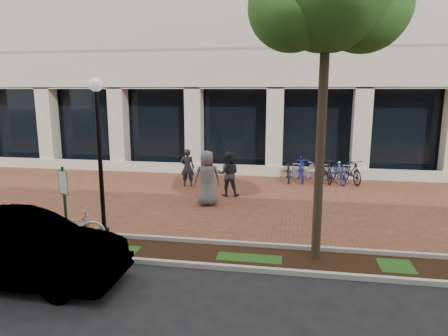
% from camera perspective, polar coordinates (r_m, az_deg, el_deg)
% --- Properties ---
extents(ground, '(120.00, 120.00, 0.00)m').
position_cam_1_polar(ground, '(15.34, -1.28, -4.42)').
color(ground, black).
rests_on(ground, ground).
extents(brick_plaza, '(40.00, 9.00, 0.01)m').
position_cam_1_polar(brick_plaza, '(15.34, -1.28, -4.40)').
color(brick_plaza, brown).
rests_on(brick_plaza, ground).
extents(planting_strip, '(40.00, 1.50, 0.01)m').
position_cam_1_polar(planting_strip, '(10.51, -6.85, -11.92)').
color(planting_strip, black).
rests_on(planting_strip, ground).
extents(curb_plaza_side, '(40.00, 0.12, 0.12)m').
position_cam_1_polar(curb_plaza_side, '(11.16, -5.75, -10.19)').
color(curb_plaza_side, '#B9B9AE').
rests_on(curb_plaza_side, ground).
extents(curb_street_side, '(40.00, 0.12, 0.12)m').
position_cam_1_polar(curb_street_side, '(9.84, -8.13, -13.28)').
color(curb_street_side, '#B9B9AE').
rests_on(curb_street_side, ground).
extents(parking_sign, '(0.34, 0.07, 2.22)m').
position_cam_1_polar(parking_sign, '(10.89, -21.87, -3.93)').
color(parking_sign, '#123316').
rests_on(parking_sign, ground).
extents(lamppost, '(0.36, 0.36, 4.41)m').
position_cam_1_polar(lamppost, '(11.26, -17.36, 2.36)').
color(lamppost, black).
rests_on(lamppost, ground).
extents(locked_bicycle, '(2.12, 1.37, 1.05)m').
position_cam_1_polar(locked_bicycle, '(11.43, -21.65, -7.94)').
color(locked_bicycle, silver).
rests_on(locked_bicycle, ground).
extents(pedestrian_left, '(0.64, 0.46, 1.65)m').
position_cam_1_polar(pedestrian_left, '(17.21, -5.24, 0.06)').
color(pedestrian_left, '#26262A').
rests_on(pedestrian_left, ground).
extents(pedestrian_mid, '(0.91, 0.74, 1.76)m').
position_cam_1_polar(pedestrian_mid, '(15.56, 0.63, -0.86)').
color(pedestrian_mid, '#29292E').
rests_on(pedestrian_mid, ground).
extents(pedestrian_right, '(1.14, 0.94, 2.00)m').
position_cam_1_polar(pedestrian_right, '(14.29, -2.43, -1.46)').
color(pedestrian_right, '#5A5A5E').
rests_on(pedestrian_right, ground).
extents(bollard, '(0.12, 0.12, 0.99)m').
position_cam_1_polar(bollard, '(18.55, 16.07, -0.53)').
color(bollard, '#B7B8BC').
rests_on(bollard, ground).
extents(bike_rack_cluster, '(3.66, 2.05, 1.13)m').
position_cam_1_polar(bike_rack_cluster, '(18.50, 13.45, -0.34)').
color(bike_rack_cluster, black).
rests_on(bike_rack_cluster, ground).
extents(sedan_near_curb, '(4.57, 1.62, 1.50)m').
position_cam_1_polar(sedan_near_curb, '(9.76, -27.30, -10.25)').
color(sedan_near_curb, silver).
rests_on(sedan_near_curb, ground).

